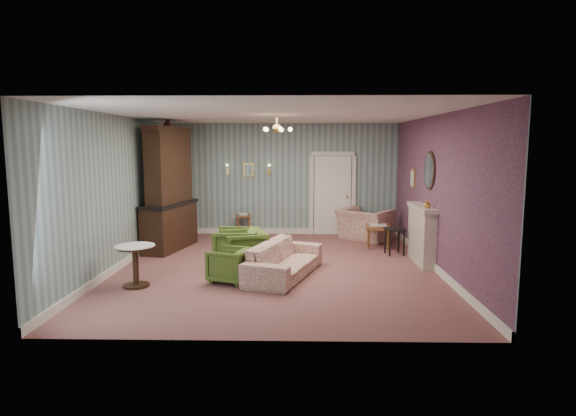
{
  "coord_description": "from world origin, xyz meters",
  "views": [
    {
      "loc": [
        0.4,
        -8.98,
        2.35
      ],
      "look_at": [
        0.2,
        0.4,
        1.1
      ],
      "focal_mm": 29.75,
      "sensor_mm": 36.0,
      "label": 1
    }
  ],
  "objects_px": {
    "olive_chair_a": "(230,263)",
    "wingback_chair": "(365,219)",
    "olive_chair_b": "(244,248)",
    "sofa_chintz": "(284,254)",
    "dresser": "(169,185)",
    "pedestal_table": "(136,266)",
    "fireplace": "(422,234)",
    "side_table_black": "(394,241)",
    "coffee_table": "(378,235)",
    "olive_chair_c": "(236,245)"
  },
  "relations": [
    {
      "from": "sofa_chintz",
      "to": "dresser",
      "type": "relative_size",
      "value": 0.72
    },
    {
      "from": "dresser",
      "to": "pedestal_table",
      "type": "height_order",
      "value": "dresser"
    },
    {
      "from": "dresser",
      "to": "pedestal_table",
      "type": "distance_m",
      "value": 3.1
    },
    {
      "from": "pedestal_table",
      "to": "fireplace",
      "type": "bearing_deg",
      "value": 18.55
    },
    {
      "from": "coffee_table",
      "to": "side_table_black",
      "type": "bearing_deg",
      "value": -76.31
    },
    {
      "from": "dresser",
      "to": "pedestal_table",
      "type": "bearing_deg",
      "value": -73.36
    },
    {
      "from": "sofa_chintz",
      "to": "coffee_table",
      "type": "height_order",
      "value": "sofa_chintz"
    },
    {
      "from": "olive_chair_a",
      "to": "dresser",
      "type": "relative_size",
      "value": 0.22
    },
    {
      "from": "olive_chair_b",
      "to": "coffee_table",
      "type": "distance_m",
      "value": 3.6
    },
    {
      "from": "olive_chair_b",
      "to": "pedestal_table",
      "type": "bearing_deg",
      "value": -72.65
    },
    {
      "from": "sofa_chintz",
      "to": "pedestal_table",
      "type": "bearing_deg",
      "value": 124.39
    },
    {
      "from": "wingback_chair",
      "to": "pedestal_table",
      "type": "xyz_separation_m",
      "value": [
        -4.36,
        -4.02,
        -0.17
      ]
    },
    {
      "from": "olive_chair_a",
      "to": "dresser",
      "type": "bearing_deg",
      "value": -125.46
    },
    {
      "from": "side_table_black",
      "to": "fireplace",
      "type": "bearing_deg",
      "value": -61.38
    },
    {
      "from": "olive_chair_c",
      "to": "wingback_chair",
      "type": "xyz_separation_m",
      "value": [
        2.87,
        2.65,
        0.11
      ]
    },
    {
      "from": "sofa_chintz",
      "to": "side_table_black",
      "type": "distance_m",
      "value": 2.9
    },
    {
      "from": "olive_chair_c",
      "to": "coffee_table",
      "type": "bearing_deg",
      "value": 123.7
    },
    {
      "from": "olive_chair_b",
      "to": "dresser",
      "type": "relative_size",
      "value": 0.28
    },
    {
      "from": "fireplace",
      "to": "side_table_black",
      "type": "height_order",
      "value": "fireplace"
    },
    {
      "from": "pedestal_table",
      "to": "olive_chair_a",
      "type": "bearing_deg",
      "value": 11.69
    },
    {
      "from": "wingback_chair",
      "to": "pedestal_table",
      "type": "relative_size",
      "value": 1.68
    },
    {
      "from": "wingback_chair",
      "to": "sofa_chintz",
      "type": "bearing_deg",
      "value": 97.63
    },
    {
      "from": "olive_chair_c",
      "to": "wingback_chair",
      "type": "bearing_deg",
      "value": 133.9
    },
    {
      "from": "pedestal_table",
      "to": "sofa_chintz",
      "type": "bearing_deg",
      "value": 15.87
    },
    {
      "from": "fireplace",
      "to": "olive_chair_c",
      "type": "bearing_deg",
      "value": -174.39
    },
    {
      "from": "olive_chair_b",
      "to": "side_table_black",
      "type": "distance_m",
      "value": 3.35
    },
    {
      "from": "olive_chair_a",
      "to": "side_table_black",
      "type": "bearing_deg",
      "value": 143.99
    },
    {
      "from": "olive_chair_a",
      "to": "wingback_chair",
      "type": "xyz_separation_m",
      "value": [
        2.83,
        3.71,
        0.19
      ]
    },
    {
      "from": "wingback_chair",
      "to": "fireplace",
      "type": "xyz_separation_m",
      "value": [
        0.79,
        -2.3,
        0.06
      ]
    },
    {
      "from": "olive_chair_b",
      "to": "pedestal_table",
      "type": "xyz_separation_m",
      "value": [
        -1.66,
        -1.18,
        -0.05
      ]
    },
    {
      "from": "olive_chair_b",
      "to": "pedestal_table",
      "type": "height_order",
      "value": "olive_chair_b"
    },
    {
      "from": "dresser",
      "to": "pedestal_table",
      "type": "xyz_separation_m",
      "value": [
        0.2,
        -2.89,
        -1.1
      ]
    },
    {
      "from": "olive_chair_b",
      "to": "sofa_chintz",
      "type": "height_order",
      "value": "sofa_chintz"
    },
    {
      "from": "fireplace",
      "to": "coffee_table",
      "type": "distance_m",
      "value": 1.74
    },
    {
      "from": "olive_chair_a",
      "to": "wingback_chair",
      "type": "relative_size",
      "value": 0.55
    },
    {
      "from": "dresser",
      "to": "coffee_table",
      "type": "relative_size",
      "value": 2.95
    },
    {
      "from": "olive_chair_b",
      "to": "side_table_black",
      "type": "bearing_deg",
      "value": 93.92
    },
    {
      "from": "olive_chair_a",
      "to": "coffee_table",
      "type": "bearing_deg",
      "value": 155.6
    },
    {
      "from": "wingback_chair",
      "to": "side_table_black",
      "type": "height_order",
      "value": "wingback_chair"
    },
    {
      "from": "dresser",
      "to": "fireplace",
      "type": "distance_m",
      "value": 5.55
    },
    {
      "from": "olive_chair_a",
      "to": "pedestal_table",
      "type": "height_order",
      "value": "pedestal_table"
    },
    {
      "from": "olive_chair_c",
      "to": "dresser",
      "type": "relative_size",
      "value": 0.28
    },
    {
      "from": "olive_chair_c",
      "to": "fireplace",
      "type": "relative_size",
      "value": 0.59
    },
    {
      "from": "coffee_table",
      "to": "pedestal_table",
      "type": "distance_m",
      "value": 5.64
    },
    {
      "from": "dresser",
      "to": "pedestal_table",
      "type": "relative_size",
      "value": 4.11
    },
    {
      "from": "fireplace",
      "to": "sofa_chintz",
      "type": "bearing_deg",
      "value": -159.09
    },
    {
      "from": "olive_chair_b",
      "to": "side_table_black",
      "type": "xyz_separation_m",
      "value": [
        3.1,
        1.25,
        -0.12
      ]
    },
    {
      "from": "olive_chair_a",
      "to": "olive_chair_c",
      "type": "distance_m",
      "value": 1.06
    },
    {
      "from": "olive_chair_a",
      "to": "fireplace",
      "type": "height_order",
      "value": "fireplace"
    },
    {
      "from": "sofa_chintz",
      "to": "pedestal_table",
      "type": "relative_size",
      "value": 2.97
    }
  ]
}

